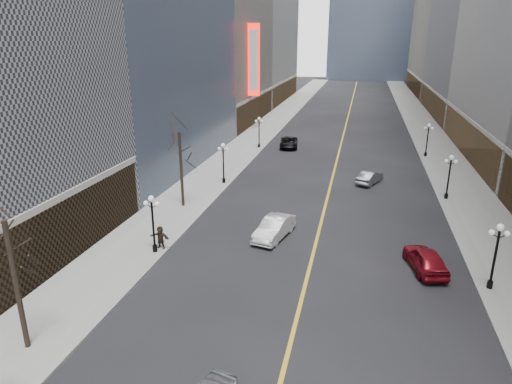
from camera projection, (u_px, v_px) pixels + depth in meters
The scene contains 17 objects.
sidewalk_east at pixel (438, 151), 66.24m from camera, with size 6.00×230.00×0.15m, color gray.
sidewalk_west at pixel (251, 141), 72.26m from camera, with size 6.00×230.00×0.15m, color gray.
lane_line at pixel (344, 134), 78.49m from camera, with size 0.25×200.00×0.02m, color gold.
streetlamp_east_1 at pixel (496, 250), 28.90m from camera, with size 1.26×0.44×4.52m.
streetlamp_east_2 at pixel (449, 172), 45.51m from camera, with size 1.26×0.44×4.52m.
streetlamp_east_3 at pixel (428, 136), 62.11m from camera, with size 1.26×0.44×4.52m.
streetlamp_west_1 at pixel (153, 218), 33.98m from camera, with size 1.26×0.44×4.52m.
streetlamp_west_2 at pixel (223, 159), 50.58m from camera, with size 1.26×0.44×4.52m.
streetlamp_west_3 at pixel (259, 129), 67.19m from camera, with size 1.26×0.44×4.52m.
theatre_marquee at pixel (254, 60), 78.06m from camera, with size 2.00×0.55×12.00m.
tree_west_near at pixel (8, 241), 22.20m from camera, with size 3.60×3.60×7.92m.
tree_west_far at pixel (180, 144), 42.50m from camera, with size 3.60×3.60×7.92m.
car_nb_mid at pixel (274, 228), 37.36m from camera, with size 1.82×5.21×1.72m, color silver.
car_nb_far at pixel (289, 142), 68.28m from camera, with size 2.57×5.57×1.55m, color black.
car_sb_mid at pixel (426, 259), 32.12m from camera, with size 1.99×4.96×1.69m, color maroon.
car_sb_far at pixel (370, 177), 51.39m from camera, with size 1.54×4.41×1.45m, color #515759.
ped_west_far at pixel (160, 237), 35.12m from camera, with size 1.69×0.49×1.83m, color #2D2619.
Camera 1 is at (2.88, 1.02, 15.64)m, focal length 32.00 mm.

